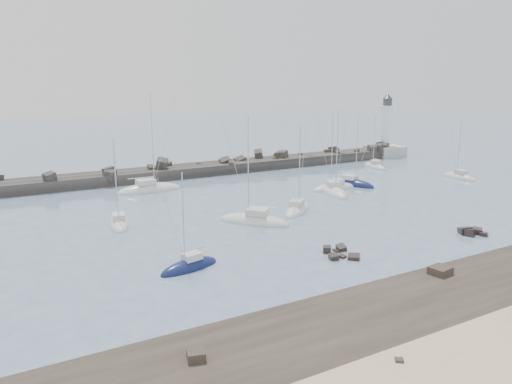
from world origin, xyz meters
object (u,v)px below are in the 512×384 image
Objects in this scene: lighthouse at (385,142)px; sailboat_5 at (334,192)px; sailboat_4 at (254,222)px; sailboat_9 at (459,177)px; sailboat_8 at (334,189)px; sailboat_10 at (374,167)px; sailboat_1 at (190,267)px; sailboat_2 at (119,224)px; sailboat_7 at (352,184)px; sailboat_3 at (149,190)px; sailboat_6 at (297,210)px.

sailboat_5 is at bearing -144.18° from lighthouse.
sailboat_9 is at bearing 8.13° from sailboat_4.
sailboat_10 is (19.60, 11.96, -0.00)m from sailboat_8.
lighthouse is 78.12m from sailboat_1.
sailboat_10 reaches higher than sailboat_1.
sailboat_5 is 2.69m from sailboat_8.
sailboat_5 is at bearing 23.37° from sailboat_4.
sailboat_2 reaches higher than sailboat_10.
sailboat_4 reaches higher than sailboat_8.
sailboat_7 is at bearing 5.87° from sailboat_2.
sailboat_2 is 0.88× the size of sailboat_7.
lighthouse is at bearing 33.21° from sailboat_1.
lighthouse is 59.15m from sailboat_3.
sailboat_2 is at bearing 96.63° from sailboat_1.
sailboat_7 is 21.03m from sailboat_9.
sailboat_5 is (18.67, 8.07, 0.00)m from sailboat_4.
sailboat_7 is at bearing -144.29° from sailboat_10.
sailboat_7 is (6.30, 3.28, -0.01)m from sailboat_5.
lighthouse is 72.01m from sailboat_2.
sailboat_2 is 22.96m from sailboat_6.
sailboat_7 is 4.76m from sailboat_8.
sailboat_1 is 34.26m from sailboat_3.
sailboat_3 is at bearing 158.46° from sailboat_7.
sailboat_4 reaches higher than sailboat_5.
lighthouse is 1.28× the size of sailboat_2.
sailboat_7 is 1.17× the size of sailboat_10.
sailboat_2 is 18.48m from sailboat_3.
sailboat_5 is 7.10m from sailboat_7.
lighthouse reaches higher than sailboat_1.
sailboat_10 is at bearing -140.48° from lighthouse.
sailboat_1 is at bearing -83.37° from sailboat_2.
sailboat_3 is at bearing 103.53° from sailboat_4.
sailboat_1 is 17.51m from sailboat_2.
sailboat_4 is at bearing -26.46° from sailboat_2.
sailboat_3 is 1.32× the size of sailboat_6.
sailboat_4 is at bearing -151.03° from sailboat_10.
sailboat_6 is (22.32, -5.38, 0.01)m from sailboat_2.
sailboat_10 is at bearing 31.52° from sailboat_1.
sailboat_2 is (-67.33, -25.36, -2.96)m from lighthouse.
sailboat_1 is at bearing -150.26° from sailboat_7.
sailboat_2 is at bearing -174.13° from sailboat_7.
sailboat_6 is at bearing 13.83° from sailboat_4.
sailboat_9 is at bearing -8.32° from sailboat_8.
sailboat_7 reaches higher than sailboat_9.
sailboat_1 is at bearing -146.79° from lighthouse.
sailboat_8 is 1.12× the size of sailboat_9.
sailboat_10 is at bearing -1.64° from sailboat_3.
sailboat_10 is at bearing 28.97° from sailboat_4.
sailboat_8 is 25.34m from sailboat_9.
sailboat_5 is at bearing -32.28° from sailboat_3.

